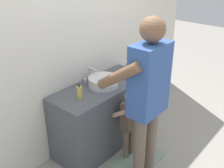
# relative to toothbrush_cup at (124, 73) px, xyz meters

# --- Properties ---
(ground_plane) EXTENTS (14.00, 14.00, 0.00)m
(ground_plane) POSITION_rel_toothbrush_cup_xyz_m (-0.36, -0.26, -0.88)
(ground_plane) COLOR #9E998E
(back_wall) EXTENTS (4.40, 0.08, 2.70)m
(back_wall) POSITION_rel_toothbrush_cup_xyz_m (-0.36, 0.36, 0.47)
(back_wall) COLOR silver
(back_wall) RESTS_ON ground
(vanity_cabinet) EXTENTS (1.31, 0.54, 0.83)m
(vanity_cabinet) POSITION_rel_toothbrush_cup_xyz_m (-0.36, 0.04, -0.46)
(vanity_cabinet) COLOR #4C5156
(vanity_cabinet) RESTS_ON ground
(sink_basin) EXTENTS (0.35, 0.35, 0.11)m
(sink_basin) POSITION_rel_toothbrush_cup_xyz_m (-0.36, 0.02, 0.01)
(sink_basin) COLOR silver
(sink_basin) RESTS_ON vanity_cabinet
(faucet) EXTENTS (0.18, 0.14, 0.18)m
(faucet) POSITION_rel_toothbrush_cup_xyz_m (-0.36, 0.24, 0.03)
(faucet) COLOR #B7BABF
(faucet) RESTS_ON vanity_cabinet
(toothbrush_cup) EXTENTS (0.07, 0.07, 0.21)m
(toothbrush_cup) POSITION_rel_toothbrush_cup_xyz_m (0.00, 0.00, 0.00)
(toothbrush_cup) COLOR #D86666
(toothbrush_cup) RESTS_ON vanity_cabinet
(soap_bottle) EXTENTS (0.06, 0.06, 0.16)m
(soap_bottle) POSITION_rel_toothbrush_cup_xyz_m (-0.74, 0.03, 0.02)
(soap_bottle) COLOR gold
(soap_bottle) RESTS_ON vanity_cabinet
(bath_mat) EXTENTS (0.64, 0.40, 0.02)m
(bath_mat) POSITION_rel_toothbrush_cup_xyz_m (-0.36, -0.51, -0.87)
(bath_mat) COLOR gray
(bath_mat) RESTS_ON ground
(child_toddler) EXTENTS (0.27, 0.27, 0.88)m
(child_toddler) POSITION_rel_toothbrush_cup_xyz_m (-0.36, -0.36, -0.35)
(child_toddler) COLOR #6B5B4C
(child_toddler) RESTS_ON ground
(adult_parent) EXTENTS (0.55, 0.57, 1.76)m
(adult_parent) POSITION_rel_toothbrush_cup_xyz_m (-0.50, -0.66, 0.18)
(adult_parent) COLOR #6B5B4C
(adult_parent) RESTS_ON ground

